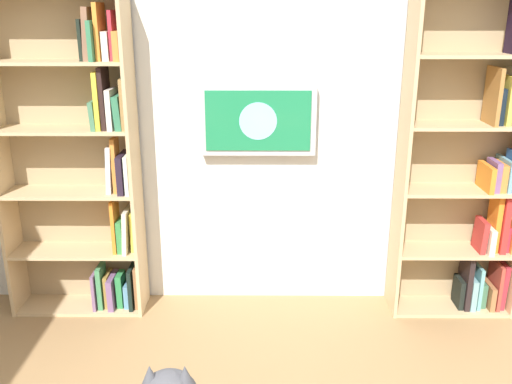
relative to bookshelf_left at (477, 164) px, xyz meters
The scene contains 4 objects.
wall_back 1.38m from the bookshelf_left, ahead, with size 4.52×0.06×2.70m, color silver.
bookshelf_left is the anchor object (origin of this frame).
bookshelf_right 2.45m from the bookshelf_left, ahead, with size 0.85×0.28×2.03m.
wall_mounted_tv 1.39m from the bookshelf_left, ahead, with size 0.72×0.07×0.44m.
Camera 1 is at (0.04, 1.29, 1.92)m, focal length 39.06 mm.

